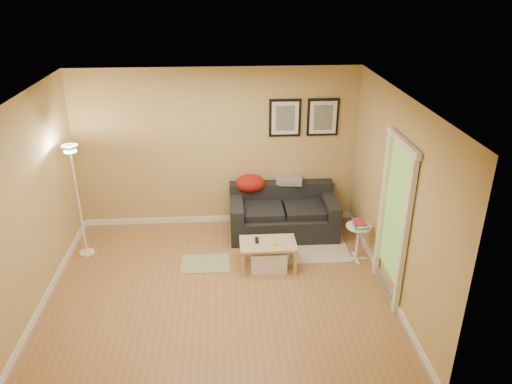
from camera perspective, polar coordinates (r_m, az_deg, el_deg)
floor at (r=6.72m, az=-4.29°, el=-11.35°), size 4.50×4.50×0.00m
ceiling at (r=5.61m, az=-5.13°, el=10.73°), size 4.50×4.50×0.00m
wall_back at (r=7.90m, az=-4.55°, el=4.99°), size 4.50×0.00×4.50m
wall_front at (r=4.34m, az=-4.89°, el=-12.84°), size 4.50×0.00×4.50m
wall_left at (r=6.50m, az=-24.91°, el=-1.76°), size 0.00×4.00×4.00m
wall_right at (r=6.41m, az=15.87°, el=-0.69°), size 0.00×4.00×4.00m
baseboard_back at (r=8.39m, az=-4.27°, el=-3.11°), size 4.50×0.02×0.10m
baseboard_left at (r=7.10m, az=-23.04°, el=-10.86°), size 0.02×4.00×0.10m
baseboard_right at (r=7.01m, az=14.62°, el=-9.98°), size 0.02×4.00×0.10m
sofa at (r=7.88m, az=3.20°, el=-2.33°), size 1.70×0.90×0.75m
red_throw at (r=7.93m, az=-0.64°, el=1.03°), size 0.48×0.36×0.28m
plaid_throw at (r=8.03m, az=3.86°, el=1.36°), size 0.45×0.32×0.10m
framed_print_left at (r=7.78m, az=3.39°, el=8.58°), size 0.50×0.04×0.60m
framed_print_right at (r=7.88m, az=7.77°, el=8.60°), size 0.50×0.04×0.60m
area_rug at (r=7.64m, az=5.88°, el=-6.53°), size 1.25×0.85×0.01m
green_runner at (r=7.28m, az=-5.90°, el=-8.25°), size 0.70×0.50×0.01m
coffee_table at (r=7.08m, az=1.38°, el=-7.29°), size 0.83×0.54×0.40m
remote_control at (r=7.01m, az=0.09°, el=-5.62°), size 0.06×0.16×0.02m
tape_roll at (r=6.92m, az=2.07°, el=-6.03°), size 0.07×0.07×0.03m
storage_bin at (r=7.07m, az=1.44°, el=-7.73°), size 0.52×0.38×0.32m
side_table at (r=7.35m, az=11.67°, el=-5.79°), size 0.37×0.37×0.56m
book_stack at (r=7.20m, az=12.00°, el=-3.60°), size 0.23×0.28×0.08m
floor_lamp at (r=7.54m, az=-19.85°, el=-1.40°), size 0.22×0.22×1.73m
doorway at (r=6.39m, az=15.58°, el=-3.51°), size 0.12×1.01×2.13m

